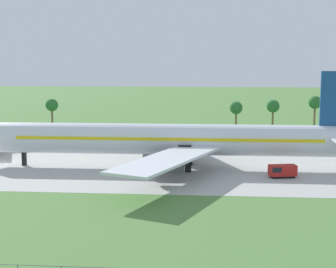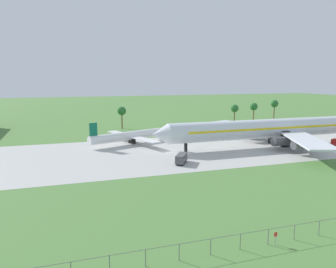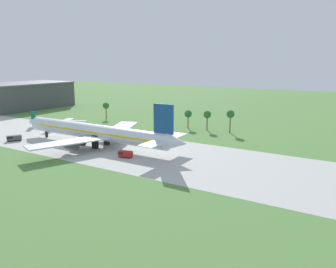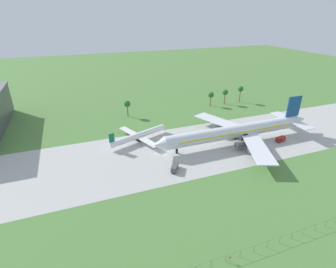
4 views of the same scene
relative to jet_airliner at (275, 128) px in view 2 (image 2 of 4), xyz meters
name	(u,v)px [view 2 (image 2 of 4)]	position (x,y,z in m)	size (l,w,h in m)	color
ground_plane	(166,152)	(-34.91, 2.16, -5.45)	(600.00, 600.00, 0.00)	#517F3D
taxiway_strip	(166,151)	(-34.91, 2.16, -5.44)	(320.00, 44.00, 0.02)	#B2B2AD
jet_airliner	(275,128)	(0.00, 0.00, 0.00)	(78.79, 57.29, 18.34)	silver
regional_aircraft	(132,136)	(-41.96, 16.98, -2.86)	(28.89, 26.30, 7.87)	white
fuel_truck	(181,159)	(-35.46, -11.79, -4.18)	(4.74, 5.90, 2.35)	black
perimeter_fence	(295,229)	(-34.91, -52.84, -4.00)	(80.10, 0.10, 2.10)	slate
no_stopping_sign	(275,237)	(-38.03, -53.15, -4.40)	(0.44, 0.08, 1.68)	gray
palm_tree_row	(225,108)	(8.32, 49.13, 2.10)	(78.07, 3.60, 10.56)	brown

